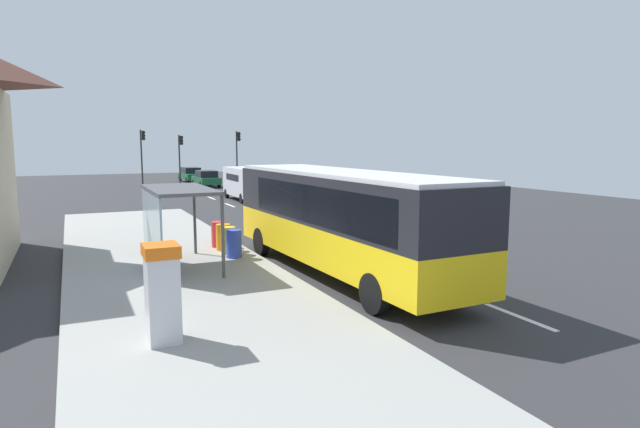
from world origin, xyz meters
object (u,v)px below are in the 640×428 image
recycling_bin_yellow (228,240)px  traffic_light_far_side (142,150)px  white_van (246,181)px  sedan_near (206,178)px  recycling_bin_red (218,234)px  recycling_bin_orange (223,237)px  ticket_machine (162,292)px  bus_shelter (169,207)px  traffic_light_median (180,152)px  bus (340,216)px  recycling_bin_blue (234,244)px  traffic_light_near_side (238,150)px  sedan_far (191,174)px

recycling_bin_yellow → traffic_light_far_side: traffic_light_far_side is taller
white_van → sedan_near: 12.74m
recycling_bin_yellow → recycling_bin_red: 1.40m
sedan_near → recycling_bin_red: size_ratio=4.64×
recycling_bin_orange → recycling_bin_red: (0.00, 0.70, 0.00)m
recycling_bin_yellow → recycling_bin_orange: 0.70m
recycling_bin_yellow → recycling_bin_red: (0.00, 1.40, 0.00)m
recycling_bin_yellow → white_van: bearing=71.0°
sedan_near → ticket_machine: (-9.92, -38.96, 0.38)m
sedan_near → recycling_bin_red: bearing=-102.3°
traffic_light_far_side → recycling_bin_yellow: bearing=-91.9°
ticket_machine → bus_shelter: (1.20, 6.31, 0.93)m
traffic_light_far_side → traffic_light_median: bearing=12.9°
traffic_light_median → traffic_light_far_side: bearing=-167.1°
bus → sedan_near: size_ratio=2.51×
bus → recycling_bin_orange: 5.23m
recycling_bin_blue → recycling_bin_yellow: same height
sedan_near → traffic_light_near_side: traffic_light_near_side is taller
traffic_light_far_side → sedan_near: bearing=-13.2°
white_van → bus_shelter: bus_shelter is taller
traffic_light_near_side → bus: bearing=-101.5°
ticket_machine → traffic_light_far_side: bearing=83.6°
sedan_near → sedan_far: 6.81m
bus → traffic_light_near_side: traffic_light_near_side is taller
traffic_light_far_side → bus_shelter: traffic_light_far_side is taller
recycling_bin_blue → recycling_bin_yellow: (0.00, 0.70, 0.00)m
sedan_near → sedan_far: size_ratio=0.99×
recycling_bin_red → sedan_far: bearing=80.0°
recycling_bin_blue → recycling_bin_red: (0.00, 2.10, 0.00)m
recycling_bin_yellow → traffic_light_near_side: size_ratio=0.18×
ticket_machine → traffic_light_near_side: size_ratio=0.38×
sedan_near → recycling_bin_yellow: 31.93m
recycling_bin_yellow → bus: bearing=-56.4°
sedan_far → traffic_light_far_side: 8.18m
sedan_near → recycling_bin_blue: sedan_near is taller
bus → sedan_near: 35.25m
traffic_light_far_side → bus_shelter: 34.10m
sedan_near → ticket_machine: bearing=-104.3°
bus_shelter → recycling_bin_orange: bearing=43.3°
white_van → recycling_bin_blue: 20.29m
recycling_bin_blue → recycling_bin_yellow: 0.70m
bus → recycling_bin_blue: (-2.49, 3.04, -1.19)m
ticket_machine → bus_shelter: bearing=79.2°
sedan_far → recycling_bin_red: 37.24m
white_van → traffic_light_near_side: size_ratio=1.01×
recycling_bin_red → bus_shelter: 3.84m
recycling_bin_yellow → recycling_bin_orange: size_ratio=1.00×
recycling_bin_yellow → traffic_light_far_side: (1.10, 32.53, 2.80)m
recycling_bin_orange → recycling_bin_red: size_ratio=1.00×
traffic_light_near_side → traffic_light_far_side: bearing=174.7°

